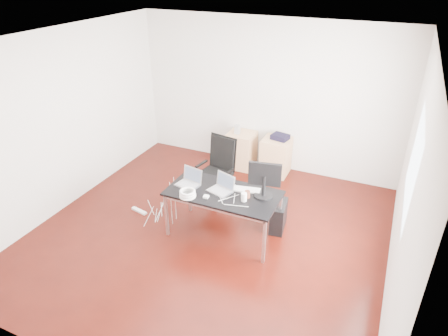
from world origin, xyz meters
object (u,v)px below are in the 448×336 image
at_px(desk, 223,196).
at_px(filing_cabinet_right, 276,156).
at_px(office_chair, 218,167).
at_px(filing_cabinet_left, 241,150).
at_px(pc_tower, 279,216).

xyz_separation_m(desk, filing_cabinet_right, (0.12, 2.15, -0.33)).
relative_size(office_chair, filing_cabinet_right, 1.54).
bearing_deg(filing_cabinet_right, desk, -93.13).
relative_size(desk, filing_cabinet_right, 2.29).
bearing_deg(desk, filing_cabinet_left, 105.20).
height_order(desk, pc_tower, desk).
bearing_deg(pc_tower, filing_cabinet_right, 102.00).
bearing_deg(filing_cabinet_right, office_chair, -115.99).
distance_m(filing_cabinet_left, pc_tower, 2.11).
distance_m(filing_cabinet_right, pc_tower, 1.78).
xyz_separation_m(office_chair, pc_tower, (1.20, -0.41, -0.39)).
bearing_deg(filing_cabinet_right, filing_cabinet_left, 180.00).
bearing_deg(office_chair, desk, -50.40).
distance_m(desk, filing_cabinet_right, 2.18).
height_order(office_chair, filing_cabinet_right, office_chair).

